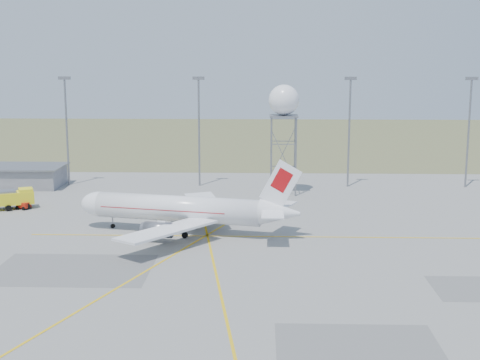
{
  "coord_description": "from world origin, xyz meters",
  "views": [
    {
      "loc": [
        1.66,
        -58.21,
        24.36
      ],
      "look_at": [
        -1.48,
        40.0,
        5.97
      ],
      "focal_mm": 50.0,
      "sensor_mm": 36.0,
      "label": 1
    }
  ],
  "objects_px": {
    "radar_tower": "(284,133)",
    "fire_truck": "(9,200)",
    "baggage_tug": "(23,205)",
    "airliner_main": "(182,209)"
  },
  "relations": [
    {
      "from": "airliner_main",
      "to": "fire_truck",
      "type": "distance_m",
      "value": 32.45
    },
    {
      "from": "radar_tower",
      "to": "fire_truck",
      "type": "relative_size",
      "value": 2.3
    },
    {
      "from": "fire_truck",
      "to": "baggage_tug",
      "type": "bearing_deg",
      "value": -19.01
    },
    {
      "from": "airliner_main",
      "to": "fire_truck",
      "type": "height_order",
      "value": "airliner_main"
    },
    {
      "from": "airliner_main",
      "to": "radar_tower",
      "type": "distance_m",
      "value": 32.04
    },
    {
      "from": "airliner_main",
      "to": "baggage_tug",
      "type": "xyz_separation_m",
      "value": [
        -27.28,
        13.75,
        -2.72
      ]
    },
    {
      "from": "fire_truck",
      "to": "baggage_tug",
      "type": "height_order",
      "value": "fire_truck"
    },
    {
      "from": "radar_tower",
      "to": "baggage_tug",
      "type": "bearing_deg",
      "value": -162.12
    },
    {
      "from": "airliner_main",
      "to": "fire_truck",
      "type": "bearing_deg",
      "value": -12.39
    },
    {
      "from": "radar_tower",
      "to": "fire_truck",
      "type": "distance_m",
      "value": 47.36
    }
  ]
}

